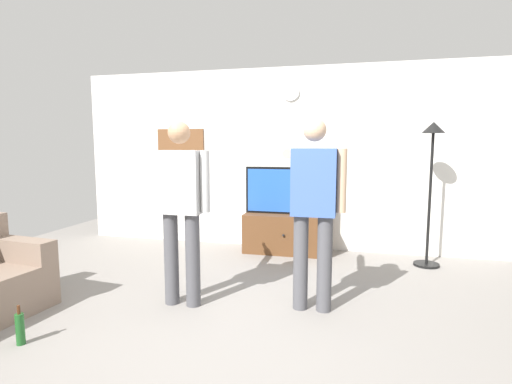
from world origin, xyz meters
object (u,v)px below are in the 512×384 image
(beverage_bottle, at_px, (20,328))
(framed_picture, at_px, (181,146))
(wall_clock, at_px, (291,92))
(television, at_px, (287,191))
(person_standing_nearer_couch, at_px, (314,203))
(tv_stand, at_px, (286,233))
(floor_lamp, at_px, (432,164))
(person_standing_nearer_lamp, at_px, (181,202))

(beverage_bottle, bearing_deg, framed_picture, 92.91)
(wall_clock, relative_size, beverage_bottle, 0.80)
(television, xyz_separation_m, framed_picture, (-1.76, 0.25, 0.64))
(television, distance_m, beverage_bottle, 3.62)
(person_standing_nearer_couch, relative_size, beverage_bottle, 5.64)
(television, bearing_deg, wall_clock, 90.00)
(tv_stand, distance_m, beverage_bottle, 3.50)
(television, height_order, framed_picture, framed_picture)
(wall_clock, bearing_deg, framed_picture, 179.84)
(wall_clock, bearing_deg, tv_stand, -90.00)
(beverage_bottle, bearing_deg, tv_stand, 62.97)
(floor_lamp, bearing_deg, tv_stand, 174.34)
(person_standing_nearer_lamp, bearing_deg, wall_clock, 73.93)
(wall_clock, bearing_deg, person_standing_nearer_couch, -75.52)
(wall_clock, relative_size, person_standing_nearer_lamp, 0.14)
(television, bearing_deg, beverage_bottle, -116.68)
(framed_picture, relative_size, person_standing_nearer_lamp, 0.44)
(person_standing_nearer_lamp, height_order, person_standing_nearer_couch, person_standing_nearer_couch)
(wall_clock, relative_size, framed_picture, 0.33)
(framed_picture, bearing_deg, tv_stand, -9.50)
(tv_stand, height_order, person_standing_nearer_lamp, person_standing_nearer_lamp)
(tv_stand, xyz_separation_m, floor_lamp, (1.88, -0.19, 1.04))
(television, height_order, beverage_bottle, television)
(television, xyz_separation_m, person_standing_nearer_couch, (0.56, -1.94, 0.12))
(tv_stand, relative_size, framed_picture, 1.56)
(person_standing_nearer_lamp, bearing_deg, person_standing_nearer_couch, 8.21)
(wall_clock, height_order, beverage_bottle, wall_clock)
(television, distance_m, person_standing_nearer_couch, 2.03)
(tv_stand, distance_m, person_standing_nearer_lamp, 2.30)
(television, relative_size, beverage_bottle, 3.82)
(television, distance_m, wall_clock, 1.45)
(television, height_order, person_standing_nearer_couch, person_standing_nearer_couch)
(person_standing_nearer_lamp, bearing_deg, floor_lamp, 36.44)
(television, relative_size, floor_lamp, 0.66)
(tv_stand, height_order, wall_clock, wall_clock)
(floor_lamp, xyz_separation_m, person_standing_nearer_couch, (-1.31, -1.71, -0.30))
(tv_stand, bearing_deg, framed_picture, 170.50)
(person_standing_nearer_lamp, bearing_deg, framed_picture, 114.55)
(tv_stand, distance_m, wall_clock, 2.07)
(framed_picture, relative_size, beverage_bottle, 2.44)
(person_standing_nearer_lamp, xyz_separation_m, beverage_bottle, (-0.91, -1.04, -0.88))
(tv_stand, bearing_deg, floor_lamp, -5.66)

